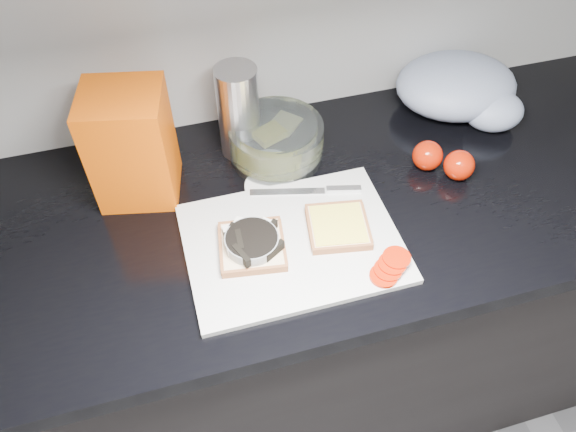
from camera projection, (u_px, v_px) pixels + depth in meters
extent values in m
cube|color=black|center=(323.00, 314.00, 1.51)|extent=(3.50, 0.60, 0.86)
cube|color=black|center=(334.00, 201.00, 1.17)|extent=(3.50, 0.64, 0.04)
cube|color=silver|center=(292.00, 243.00, 1.06)|extent=(0.40, 0.30, 0.01)
cube|color=beige|center=(252.00, 246.00, 1.04)|extent=(0.13, 0.13, 0.02)
cube|color=white|center=(234.00, 230.00, 1.04)|extent=(0.04, 0.03, 0.02)
cube|color=black|center=(234.00, 230.00, 1.04)|extent=(0.05, 0.01, 0.02)
cube|color=white|center=(245.00, 226.00, 1.04)|extent=(0.05, 0.04, 0.02)
cube|color=black|center=(245.00, 226.00, 1.04)|extent=(0.04, 0.04, 0.02)
cube|color=white|center=(264.00, 229.00, 1.04)|extent=(0.05, 0.05, 0.02)
cube|color=black|center=(264.00, 229.00, 1.04)|extent=(0.04, 0.04, 0.02)
cube|color=white|center=(233.00, 244.00, 1.02)|extent=(0.03, 0.04, 0.02)
cube|color=black|center=(233.00, 244.00, 1.02)|extent=(0.01, 0.05, 0.02)
cube|color=white|center=(254.00, 241.00, 1.03)|extent=(0.05, 0.04, 0.02)
cube|color=black|center=(254.00, 241.00, 1.03)|extent=(0.05, 0.03, 0.02)
cube|color=white|center=(269.00, 247.00, 1.01)|extent=(0.05, 0.04, 0.02)
cube|color=black|center=(269.00, 247.00, 1.01)|extent=(0.04, 0.03, 0.02)
cube|color=white|center=(247.00, 253.00, 1.00)|extent=(0.04, 0.05, 0.02)
cube|color=black|center=(247.00, 253.00, 1.00)|extent=(0.03, 0.05, 0.02)
cube|color=beige|center=(338.00, 227.00, 1.07)|extent=(0.13, 0.13, 0.02)
cube|color=#FFEB4B|center=(338.00, 224.00, 1.06)|extent=(0.11, 0.11, 0.00)
cylinder|color=#B61B04|center=(384.00, 276.00, 1.00)|extent=(0.05, 0.05, 0.01)
cylinder|color=#B61B04|center=(388.00, 270.00, 1.00)|extent=(0.06, 0.06, 0.01)
cylinder|color=#B61B04|center=(392.00, 264.00, 1.01)|extent=(0.06, 0.06, 0.01)
cylinder|color=#B61B04|center=(397.00, 258.00, 1.01)|extent=(0.07, 0.07, 0.01)
cube|color=silver|center=(287.00, 192.00, 1.14)|extent=(0.15, 0.05, 0.00)
cube|color=silver|center=(344.00, 189.00, 1.14)|extent=(0.07, 0.03, 0.01)
cylinder|color=gray|center=(252.00, 246.00, 1.03)|extent=(0.10, 0.10, 0.05)
cylinder|color=black|center=(252.00, 239.00, 1.02)|extent=(0.10, 0.10, 0.01)
cylinder|color=silver|center=(269.00, 186.00, 1.16)|extent=(0.14, 0.14, 0.01)
cylinder|color=silver|center=(276.00, 141.00, 1.20)|extent=(0.20, 0.20, 0.08)
cube|color=#FFEB4B|center=(270.00, 147.00, 1.19)|extent=(0.07, 0.07, 0.04)
cube|color=#FFF398|center=(284.00, 140.00, 1.23)|extent=(0.09, 0.09, 0.02)
cube|color=#E13E03|center=(132.00, 145.00, 1.07)|extent=(0.18, 0.17, 0.24)
cylinder|color=silver|center=(239.00, 112.00, 1.16)|extent=(0.09, 0.09, 0.21)
ellipsoid|color=#97A5BA|center=(456.00, 85.00, 1.29)|extent=(0.31, 0.26, 0.12)
ellipsoid|color=#97A5BA|center=(494.00, 111.00, 1.26)|extent=(0.15, 0.13, 0.09)
sphere|color=#B61B04|center=(428.00, 156.00, 1.18)|extent=(0.06, 0.06, 0.06)
sphere|color=#B61B04|center=(459.00, 165.00, 1.16)|extent=(0.06, 0.06, 0.06)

